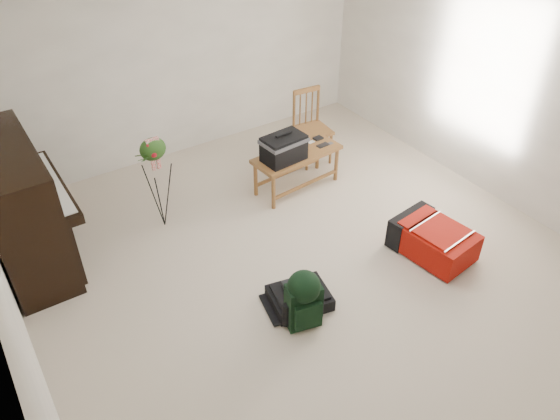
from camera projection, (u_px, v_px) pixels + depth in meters
floor at (309, 267)px, 5.33m from camera, size 5.00×5.50×0.01m
ceiling at (321, 5)px, 3.84m from camera, size 5.00×5.50×0.01m
wall_back at (176, 56)px, 6.42m from camera, size 5.00×0.04×2.50m
wall_right at (508, 89)px, 5.68m from camera, size 0.04×5.50×2.50m
piano at (21, 210)px, 5.08m from camera, size 0.71×1.50×1.25m
bench at (287, 149)px, 6.03m from camera, size 1.07×0.50×0.80m
dining_chair at (311, 128)px, 6.69m from camera, size 0.43×0.43×0.91m
red_suitcase at (429, 237)px, 5.43m from camera, size 0.60×0.83×0.33m
black_duffel at (299, 296)px, 4.90m from camera, size 0.59×0.51×0.22m
green_backpack at (304, 297)px, 4.56m from camera, size 0.32×0.30×0.58m
flower_stand at (158, 184)px, 5.55m from camera, size 0.36×0.36×1.09m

